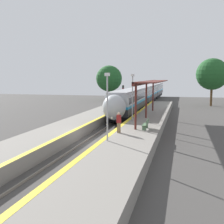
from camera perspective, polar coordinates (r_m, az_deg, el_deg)
name	(u,v)px	position (r m, az deg, el deg)	size (l,w,h in m)	color
ground_plane	(93,142)	(24.82, -3.85, -6.19)	(120.00, 120.00, 0.00)	#423F3D
rail_left	(85,141)	(25.03, -5.43, -5.91)	(0.08, 90.00, 0.15)	slate
rail_right	(101,142)	(24.60, -2.25, -6.12)	(0.08, 90.00, 0.15)	slate
train	(146,94)	(59.50, 6.96, 3.73)	(2.79, 59.52, 3.90)	black
platform_right	(133,139)	(23.86, 4.39, -5.49)	(4.02, 64.00, 1.02)	gray
platform_left	(57,135)	(25.99, -11.20, -4.56)	(3.81, 64.00, 1.02)	gray
platform_bench	(146,124)	(25.62, 6.95, -2.41)	(0.44, 1.74, 0.89)	#4C6B4C
person_waiting	(119,122)	(23.69, 1.40, -2.08)	(0.36, 0.23, 1.74)	#7F6647
railway_signal	(123,96)	(45.85, 2.26, 3.32)	(0.28, 0.28, 4.35)	#59595E
lamppost_near	(107,102)	(20.45, -0.97, 2.03)	(0.36, 0.20, 5.00)	#9E9EA3
lamppost_mid	(132,94)	(30.64, 4.18, 3.72)	(0.36, 0.20, 5.00)	#9E9EA3
station_canopy	(152,83)	(32.18, 8.03, 5.80)	(2.02, 17.64, 4.27)	#511E19
background_tree_left	(109,79)	(68.82, -0.60, 6.82)	(6.32, 6.32, 8.49)	brown
background_tree_right	(212,74)	(58.49, 19.68, 7.25)	(6.15, 6.15, 9.33)	brown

